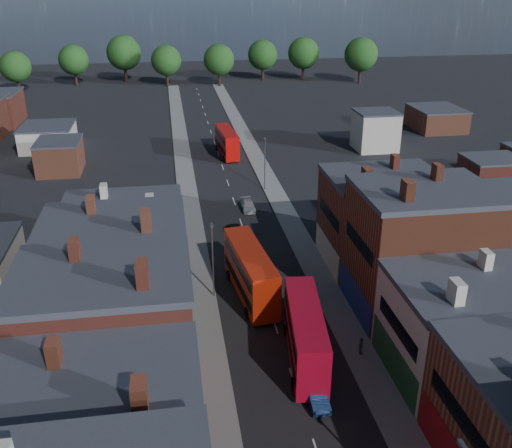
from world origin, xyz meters
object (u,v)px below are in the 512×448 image
object	(u,v)px
bus_1	(305,334)
car_1	(316,394)
ped_1	(202,417)
bus_0	(250,272)
ped_3	(361,346)
car_2	(235,231)
bus_2	(227,142)
car_3	(248,206)

from	to	relation	value
bus_1	car_1	xyz separation A→B (m)	(-0.30, -5.12, -2.00)
bus_1	ped_1	size ratio (longest dim) A/B	6.22
bus_0	ped_3	xyz separation A→B (m)	(7.96, -11.23, -1.85)
ped_3	car_1	bearing A→B (deg)	149.92
bus_1	car_2	xyz separation A→B (m)	(-2.70, 26.07, -2.12)
car_2	ped_3	xyz separation A→B (m)	(7.66, -26.13, 0.40)
bus_2	car_1	bearing A→B (deg)	-95.08
car_1	ped_3	bearing A→B (deg)	43.94
bus_0	bus_1	distance (m)	11.56
car_1	car_2	distance (m)	31.28
bus_0	car_3	bearing A→B (deg)	75.91
ped_3	bus_1	bearing A→B (deg)	105.32
ped_1	ped_3	xyz separation A→B (m)	(14.16, 6.60, -0.12)
car_2	bus_1	bearing A→B (deg)	-90.19
bus_2	car_3	bearing A→B (deg)	-94.72
car_2	car_1	bearing A→B (deg)	-91.70
bus_1	ped_1	distance (m)	11.47
bus_2	bus_1	bearing A→B (deg)	-94.82
car_1	car_2	bearing A→B (deg)	94.43
ped_1	bus_0	bearing A→B (deg)	-109.66
car_2	ped_3	world-z (taller)	ped_3
bus_1	bus_2	xyz separation A→B (m)	(-0.00, 60.35, -0.15)
ped_1	bus_1	bearing A→B (deg)	-144.59
car_1	ped_1	distance (m)	9.04
car_2	ped_3	size ratio (longest dim) A/B	2.37
car_2	ped_3	distance (m)	27.23
bus_0	bus_1	world-z (taller)	bus_0
bus_0	bus_2	world-z (taller)	bus_0
bus_0	car_2	distance (m)	15.07
bus_0	car_1	size ratio (longest dim) A/B	3.03
bus_0	car_3	distance (m)	23.27
car_3	ped_3	xyz separation A→B (m)	(4.91, -34.19, 0.32)
bus_2	car_3	world-z (taller)	bus_2
car_2	ped_1	xyz separation A→B (m)	(-6.50, -32.72, 0.52)
bus_0	bus_1	bearing A→B (deg)	-81.51
bus_1	ped_3	size ratio (longest dim) A/B	7.10
bus_1	ped_3	bearing A→B (deg)	6.28
car_2	ped_3	bearing A→B (deg)	-79.76
bus_0	bus_1	xyz separation A→B (m)	(3.00, -11.17, -0.12)
car_3	ped_1	distance (m)	41.83
ped_3	bus_0	bearing A→B (deg)	51.35
car_3	ped_3	distance (m)	34.55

